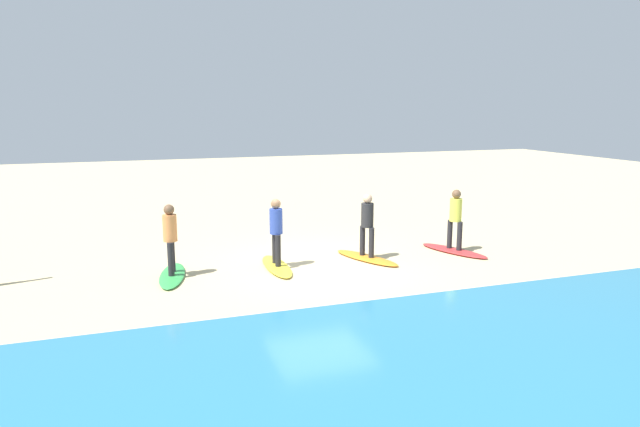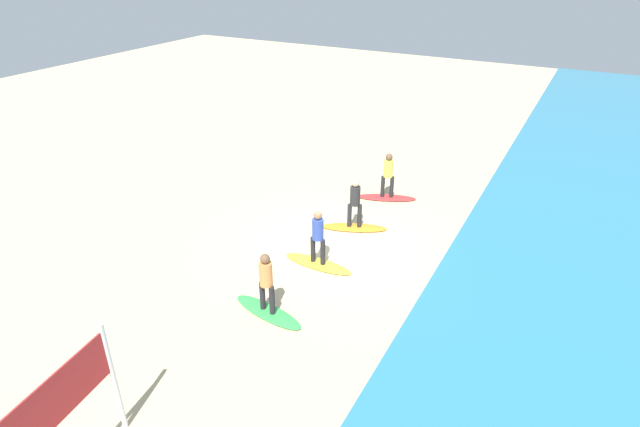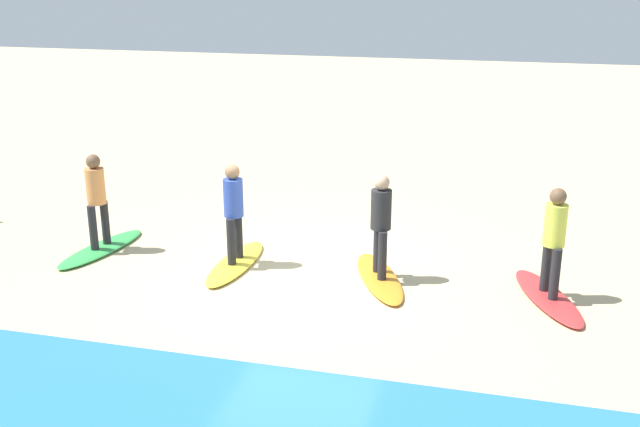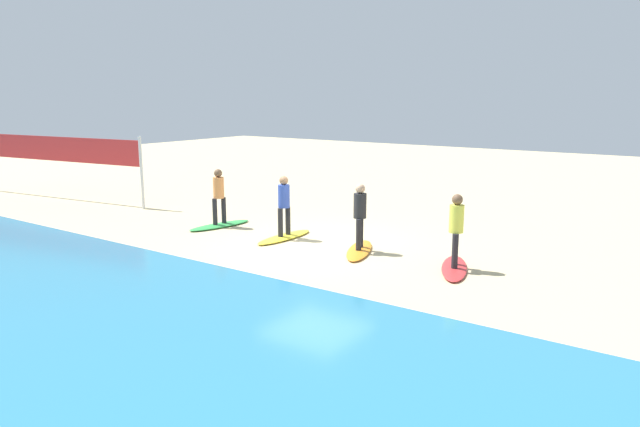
{
  "view_description": "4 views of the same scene",
  "coord_description": "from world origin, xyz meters",
  "px_view_note": "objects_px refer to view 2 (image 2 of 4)",
  "views": [
    {
      "loc": [
        4.47,
        12.99,
        3.96
      ],
      "look_at": [
        -0.1,
        -0.29,
        1.26
      ],
      "focal_mm": 31.7,
      "sensor_mm": 36.0,
      "label": 1
    },
    {
      "loc": [
        12.02,
        5.89,
        8.2
      ],
      "look_at": [
        0.29,
        -0.44,
        1.2
      ],
      "focal_mm": 29.07,
      "sensor_mm": 36.0,
      "label": 2
    },
    {
      "loc": [
        -3.13,
        10.77,
        4.72
      ],
      "look_at": [
        -0.51,
        0.62,
        1.26
      ],
      "focal_mm": 42.18,
      "sensor_mm": 36.0,
      "label": 3
    },
    {
      "loc": [
        -8.78,
        12.25,
        3.88
      ],
      "look_at": [
        -0.79,
        0.92,
        1.08
      ],
      "focal_mm": 33.24,
      "sensor_mm": 36.0,
      "label": 4
    }
  ],
  "objects_px": {
    "surfboard_orange": "(354,227)",
    "surfboard_yellow": "(318,264)",
    "surfer_red": "(388,172)",
    "surfer_green": "(266,279)",
    "surfer_orange": "(355,200)",
    "surfer_yellow": "(318,234)",
    "surfboard_green": "(268,312)",
    "surfboard_red": "(386,198)"
  },
  "relations": [
    {
      "from": "surfboard_yellow",
      "to": "surfboard_green",
      "type": "distance_m",
      "value": 2.51
    },
    {
      "from": "surfboard_yellow",
      "to": "surfboard_orange",
      "type": "bearing_deg",
      "value": 90.82
    },
    {
      "from": "surfboard_yellow",
      "to": "surfer_yellow",
      "type": "bearing_deg",
      "value": 91.12
    },
    {
      "from": "surfboard_red",
      "to": "surfer_orange",
      "type": "xyz_separation_m",
      "value": [
        2.56,
        -0.09,
        0.99
      ]
    },
    {
      "from": "surfboard_orange",
      "to": "surfer_orange",
      "type": "relative_size",
      "value": 1.28
    },
    {
      "from": "surfboard_orange",
      "to": "surfboard_red",
      "type": "bearing_deg",
      "value": 64.85
    },
    {
      "from": "surfboard_green",
      "to": "surfboard_yellow",
      "type": "bearing_deg",
      "value": 98.49
    },
    {
      "from": "surfboard_orange",
      "to": "surfboard_yellow",
      "type": "relative_size",
      "value": 1.0
    },
    {
      "from": "surfer_orange",
      "to": "surfboard_yellow",
      "type": "bearing_deg",
      "value": -0.3
    },
    {
      "from": "surfer_yellow",
      "to": "surfboard_green",
      "type": "bearing_deg",
      "value": -1.15
    },
    {
      "from": "surfer_red",
      "to": "surfboard_orange",
      "type": "xyz_separation_m",
      "value": [
        2.56,
        -0.09,
        -0.99
      ]
    },
    {
      "from": "surfboard_yellow",
      "to": "surfboard_green",
      "type": "bearing_deg",
      "value": -90.03
    },
    {
      "from": "surfer_yellow",
      "to": "surfer_green",
      "type": "bearing_deg",
      "value": -1.15
    },
    {
      "from": "surfer_red",
      "to": "surfer_green",
      "type": "distance_m",
      "value": 7.48
    },
    {
      "from": "surfboard_orange",
      "to": "surfer_green",
      "type": "bearing_deg",
      "value": -113.77
    },
    {
      "from": "surfer_red",
      "to": "surfboard_orange",
      "type": "relative_size",
      "value": 0.78
    },
    {
      "from": "surfboard_orange",
      "to": "surfer_yellow",
      "type": "xyz_separation_m",
      "value": [
        2.41,
        -0.01,
        0.99
      ]
    },
    {
      "from": "surfer_red",
      "to": "surfboard_green",
      "type": "relative_size",
      "value": 0.78
    },
    {
      "from": "surfer_orange",
      "to": "surfer_green",
      "type": "relative_size",
      "value": 1.0
    },
    {
      "from": "surfboard_green",
      "to": "surfboard_orange",
      "type": "bearing_deg",
      "value": 98.91
    },
    {
      "from": "surfboard_orange",
      "to": "surfer_green",
      "type": "relative_size",
      "value": 1.28
    },
    {
      "from": "surfer_orange",
      "to": "surfer_green",
      "type": "height_order",
      "value": "same"
    },
    {
      "from": "surfer_orange",
      "to": "surfer_yellow",
      "type": "relative_size",
      "value": 1.0
    },
    {
      "from": "surfboard_yellow",
      "to": "surfer_red",
      "type": "bearing_deg",
      "value": 89.89
    },
    {
      "from": "surfer_red",
      "to": "surfer_orange",
      "type": "bearing_deg",
      "value": -2.11
    },
    {
      "from": "surfer_red",
      "to": "surfer_orange",
      "type": "height_order",
      "value": "same"
    },
    {
      "from": "surfboard_yellow",
      "to": "surfer_yellow",
      "type": "xyz_separation_m",
      "value": [
        -0.0,
        0.0,
        0.99
      ]
    },
    {
      "from": "surfboard_green",
      "to": "surfboard_red",
      "type": "bearing_deg",
      "value": 98.44
    },
    {
      "from": "surfer_red",
      "to": "surfer_orange",
      "type": "xyz_separation_m",
      "value": [
        2.56,
        -0.09,
        0.0
      ]
    },
    {
      "from": "surfboard_yellow",
      "to": "surfer_yellow",
      "type": "distance_m",
      "value": 0.99
    },
    {
      "from": "surfer_green",
      "to": "surfer_red",
      "type": "bearing_deg",
      "value": 178.79
    },
    {
      "from": "surfboard_red",
      "to": "surfboard_green",
      "type": "xyz_separation_m",
      "value": [
        7.48,
        -0.16,
        0.0
      ]
    },
    {
      "from": "surfer_red",
      "to": "surfboard_yellow",
      "type": "relative_size",
      "value": 0.78
    },
    {
      "from": "surfboard_red",
      "to": "surfboard_orange",
      "type": "distance_m",
      "value": 2.56
    },
    {
      "from": "surfboard_red",
      "to": "surfer_yellow",
      "type": "xyz_separation_m",
      "value": [
        4.97,
        -0.11,
        0.99
      ]
    },
    {
      "from": "surfboard_red",
      "to": "surfboard_yellow",
      "type": "bearing_deg",
      "value": -112.95
    },
    {
      "from": "surfer_yellow",
      "to": "surfboard_red",
      "type": "bearing_deg",
      "value": 178.77
    },
    {
      "from": "surfer_red",
      "to": "surfer_green",
      "type": "bearing_deg",
      "value": -1.21
    },
    {
      "from": "surfer_yellow",
      "to": "surfboard_green",
      "type": "distance_m",
      "value": 2.69
    },
    {
      "from": "surfboard_orange",
      "to": "surfboard_yellow",
      "type": "distance_m",
      "value": 2.41
    },
    {
      "from": "surfer_red",
      "to": "surfboard_yellow",
      "type": "bearing_deg",
      "value": -1.23
    },
    {
      "from": "surfboard_red",
      "to": "surfer_red",
      "type": "xyz_separation_m",
      "value": [
        0.0,
        0.0,
        0.99
      ]
    }
  ]
}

